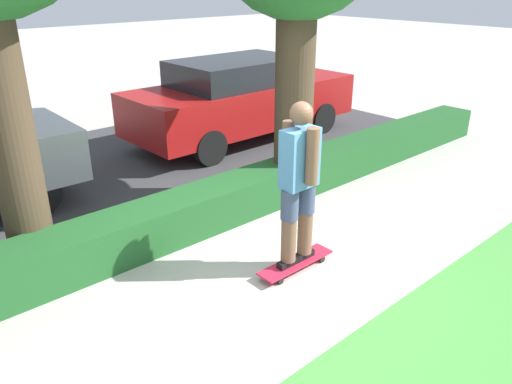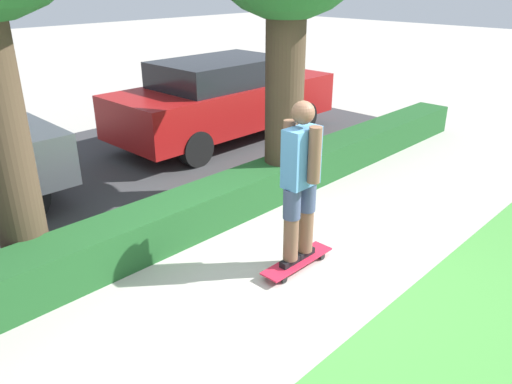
# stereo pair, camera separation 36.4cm
# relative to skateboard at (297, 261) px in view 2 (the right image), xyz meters

# --- Properties ---
(ground_plane) EXTENTS (60.00, 60.00, 0.00)m
(ground_plane) POSITION_rel_skateboard_xyz_m (-0.24, -0.10, -0.08)
(ground_plane) COLOR #ADA89E
(street_asphalt) EXTENTS (12.93, 5.00, 0.01)m
(street_asphalt) POSITION_rel_skateboard_xyz_m (-0.24, 4.10, -0.07)
(street_asphalt) COLOR #38383A
(street_asphalt) RESTS_ON ground_plane
(hedge_row) EXTENTS (12.93, 0.60, 0.52)m
(hedge_row) POSITION_rel_skateboard_xyz_m (-0.24, 1.50, 0.18)
(hedge_row) COLOR #1E5123
(hedge_row) RESTS_ON ground_plane
(skateboard) EXTENTS (0.96, 0.24, 0.10)m
(skateboard) POSITION_rel_skateboard_xyz_m (0.00, 0.00, 0.00)
(skateboard) COLOR red
(skateboard) RESTS_ON ground_plane
(skater_person) EXTENTS (0.51, 0.46, 1.78)m
(skater_person) POSITION_rel_skateboard_xyz_m (-0.00, -0.00, 0.97)
(skater_person) COLOR black
(skater_person) RESTS_ON skateboard
(parked_car_middle) EXTENTS (4.62, 1.82, 1.56)m
(parked_car_middle) POSITION_rel_skateboard_xyz_m (2.69, 4.11, 0.73)
(parked_car_middle) COLOR maroon
(parked_car_middle) RESTS_ON ground_plane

